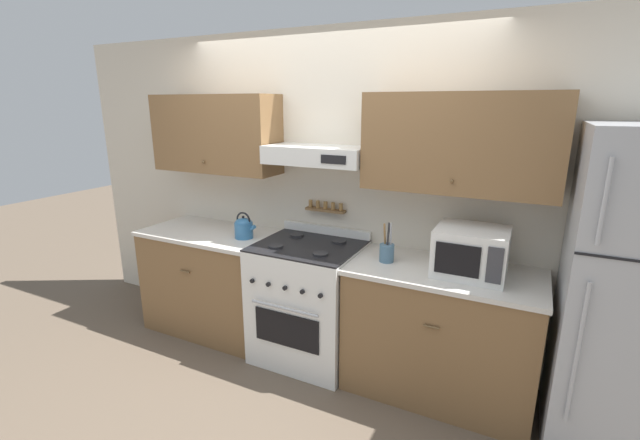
% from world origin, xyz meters
% --- Properties ---
extents(ground_plane, '(16.00, 16.00, 0.00)m').
position_xyz_m(ground_plane, '(0.00, 0.00, 0.00)').
color(ground_plane, brown).
extents(wall_back, '(5.20, 0.46, 2.55)m').
position_xyz_m(wall_back, '(0.02, 0.63, 1.43)').
color(wall_back, beige).
rests_on(wall_back, ground_plane).
extents(counter_left, '(1.17, 0.67, 0.92)m').
position_xyz_m(counter_left, '(-0.98, 0.34, 0.46)').
color(counter_left, brown).
rests_on(counter_left, ground_plane).
extents(counter_right, '(1.26, 0.67, 0.92)m').
position_xyz_m(counter_right, '(1.02, 0.34, 0.46)').
color(counter_right, brown).
rests_on(counter_right, ground_plane).
extents(stove_range, '(0.78, 0.71, 1.01)m').
position_xyz_m(stove_range, '(0.00, 0.32, 0.48)').
color(stove_range, white).
rests_on(stove_range, ground_plane).
extents(refrigerator, '(0.70, 0.77, 1.89)m').
position_xyz_m(refrigerator, '(2.05, 0.28, 0.95)').
color(refrigerator, '#ADAFB5').
rests_on(refrigerator, ground_plane).
extents(tea_kettle, '(0.19, 0.15, 0.22)m').
position_xyz_m(tea_kettle, '(-0.60, 0.32, 1.01)').
color(tea_kettle, teal).
rests_on(tea_kettle, counter_left).
extents(microwave, '(0.44, 0.39, 0.31)m').
position_xyz_m(microwave, '(1.18, 0.34, 1.07)').
color(microwave, white).
rests_on(microwave, counter_right).
extents(utensil_crock, '(0.10, 0.10, 0.28)m').
position_xyz_m(utensil_crock, '(0.62, 0.32, 0.99)').
color(utensil_crock, slate).
rests_on(utensil_crock, counter_right).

